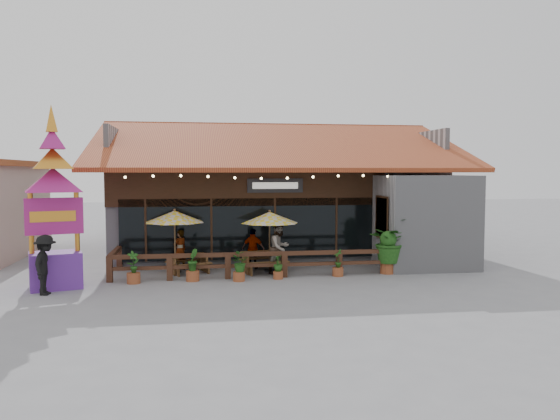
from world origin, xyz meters
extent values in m
plane|color=gray|center=(0.00, 0.00, 0.00)|extent=(100.00, 100.00, 0.00)
cube|color=#9E9DA2|center=(0.00, 7.00, 2.00)|extent=(14.00, 10.00, 4.00)
cube|color=#331B10|center=(-1.50, 1.92, 3.20)|extent=(11.00, 0.16, 1.60)
cube|color=black|center=(-1.50, 1.90, 1.50)|extent=(10.00, 0.12, 2.40)
cube|color=#FFAC72|center=(-1.50, 2.10, 1.50)|extent=(9.80, 0.05, 2.20)
cube|color=#9E9DA2|center=(5.25, 0.65, 1.80)|extent=(3.50, 2.70, 3.60)
cube|color=red|center=(3.44, 0.50, 2.00)|extent=(0.06, 1.20, 1.50)
cube|color=#331B10|center=(3.43, 0.50, 2.00)|extent=(0.04, 1.34, 1.64)
cube|color=#AA5326|center=(0.00, 3.50, 4.90)|extent=(15.50, 7.05, 2.37)
cube|color=#AA5326|center=(0.00, 10.50, 4.90)|extent=(15.50, 7.05, 2.37)
cube|color=#AA5326|center=(0.00, 7.00, 6.02)|extent=(15.50, 0.30, 0.12)
cube|color=#9E9DA2|center=(-7.00, 7.00, 4.70)|extent=(0.20, 9.00, 1.80)
cube|color=#9E9DA2|center=(7.00, 7.00, 4.70)|extent=(0.20, 9.00, 1.80)
cube|color=black|center=(-0.50, 1.80, 3.20)|extent=(2.20, 0.10, 0.55)
cube|color=silver|center=(-0.50, 1.74, 3.20)|extent=(1.80, 0.02, 0.25)
cube|color=#331B10|center=(-5.50, 1.86, 1.50)|extent=(0.08, 0.08, 2.40)
cube|color=#331B10|center=(-3.00, 1.86, 1.50)|extent=(0.08, 0.08, 2.40)
cube|color=#331B10|center=(-0.50, 1.86, 1.50)|extent=(0.08, 0.08, 2.40)
cube|color=#331B10|center=(2.00, 1.86, 1.50)|extent=(0.08, 0.08, 2.40)
sphere|color=#FFDC8C|center=(-6.00, 0.08, 3.55)|extent=(0.09, 0.09, 0.09)
sphere|color=#FFDC8C|center=(-5.05, 0.08, 3.59)|extent=(0.09, 0.09, 0.09)
sphere|color=#FFDC8C|center=(-4.10, 0.08, 3.60)|extent=(0.09, 0.09, 0.09)
sphere|color=#FFDC8C|center=(-3.15, 0.08, 3.57)|extent=(0.09, 0.09, 0.09)
sphere|color=#FFDC8C|center=(-2.20, 0.08, 3.53)|extent=(0.09, 0.09, 0.09)
sphere|color=#FFDC8C|center=(-1.25, 0.08, 3.50)|extent=(0.09, 0.09, 0.09)
sphere|color=#FFDC8C|center=(-0.30, 0.08, 3.51)|extent=(0.09, 0.09, 0.09)
sphere|color=#FFDC8C|center=(0.65, 0.08, 3.55)|extent=(0.09, 0.09, 0.09)
sphere|color=#FFDC8C|center=(1.60, 0.08, 3.59)|extent=(0.09, 0.09, 0.09)
sphere|color=#FFDC8C|center=(2.55, 0.08, 3.60)|extent=(0.09, 0.09, 0.09)
sphere|color=#FFDC8C|center=(3.50, 0.08, 3.57)|extent=(0.09, 0.09, 0.09)
cube|color=#4B2B1B|center=(-6.50, -0.50, 0.45)|extent=(0.20, 0.20, 0.90)
cube|color=#4B2B1B|center=(-4.50, -0.50, 0.45)|extent=(0.20, 0.20, 0.90)
cube|color=#4B2B1B|center=(-2.50, -0.50, 0.45)|extent=(0.20, 0.20, 0.90)
cube|color=#4B2B1B|center=(-0.50, -0.50, 0.45)|extent=(0.20, 0.20, 0.90)
cube|color=#4B2B1B|center=(1.50, -0.50, 0.45)|extent=(0.20, 0.20, 0.90)
cube|color=#4B2B1B|center=(3.30, -0.50, 0.45)|extent=(0.20, 0.20, 0.90)
cube|color=#4B2B1B|center=(-1.60, -0.50, 0.85)|extent=(9.80, 0.16, 0.14)
cube|color=#4B2B1B|center=(-1.60, -0.50, 0.45)|extent=(9.80, 0.12, 0.12)
cube|color=#4B2B1B|center=(-6.50, 0.75, 0.85)|extent=(0.16, 2.50, 0.14)
cube|color=#4B2B1B|center=(-6.50, 1.90, 0.45)|extent=(0.20, 0.20, 0.90)
cylinder|color=brown|center=(-4.37, 0.98, 1.12)|extent=(0.06, 0.06, 2.24)
cone|color=yellow|center=(-4.37, 0.98, 2.09)|extent=(2.81, 2.81, 0.44)
sphere|color=brown|center=(-4.37, 0.98, 2.33)|extent=(0.10, 0.10, 0.10)
cylinder|color=black|center=(-4.37, 0.98, 0.03)|extent=(0.43, 0.43, 0.06)
cylinder|color=brown|center=(-0.87, 0.68, 1.09)|extent=(0.06, 0.06, 2.18)
cone|color=yellow|center=(-0.87, 0.68, 2.04)|extent=(2.37, 2.37, 0.43)
sphere|color=brown|center=(-0.87, 0.68, 2.27)|extent=(0.09, 0.09, 0.09)
cylinder|color=black|center=(-0.87, 0.68, 0.03)|extent=(0.42, 0.42, 0.06)
cube|color=brown|center=(-3.88, 0.83, 0.65)|extent=(1.55, 1.13, 0.05)
cube|color=brown|center=(-4.46, 0.61, 0.33)|extent=(0.29, 0.60, 0.65)
cube|color=brown|center=(-3.31, 1.06, 0.33)|extent=(0.29, 0.60, 0.65)
cube|color=brown|center=(-3.70, 0.38, 0.39)|extent=(1.40, 0.74, 0.04)
cube|color=brown|center=(-4.06, 1.29, 0.39)|extent=(1.40, 0.74, 0.04)
cube|color=brown|center=(-1.11, 0.58, 0.74)|extent=(1.71, 1.02, 0.06)
cube|color=brown|center=(-1.80, 0.45, 0.37)|extent=(0.20, 0.70, 0.74)
cube|color=brown|center=(-0.42, 0.70, 0.37)|extent=(0.20, 0.70, 0.74)
cube|color=brown|center=(-1.01, 0.04, 0.44)|extent=(1.62, 0.56, 0.05)
cube|color=brown|center=(-1.21, 1.12, 0.44)|extent=(1.62, 0.56, 0.05)
cube|color=#602894|center=(-8.06, -1.21, 0.58)|extent=(1.83, 1.57, 1.16)
cube|color=#A51E73|center=(-8.06, -1.21, 2.33)|extent=(1.74, 0.75, 1.16)
cube|color=orange|center=(-8.06, -1.34, 2.33)|extent=(1.31, 0.43, 0.34)
cylinder|color=orange|center=(-8.74, -1.21, 2.13)|extent=(0.16, 0.16, 1.94)
cylinder|color=orange|center=(-7.38, -1.21, 2.13)|extent=(0.16, 0.16, 1.94)
pyramid|color=#A51E73|center=(-8.06, -1.21, 3.88)|extent=(2.91, 2.91, 0.78)
pyramid|color=orange|center=(-8.06, -1.21, 4.51)|extent=(2.06, 2.06, 0.68)
pyramid|color=#A51E73|center=(-8.06, -1.21, 5.14)|extent=(1.33, 1.33, 0.68)
pyramid|color=orange|center=(-8.06, -1.21, 5.87)|extent=(0.61, 0.61, 0.87)
cylinder|color=brown|center=(3.37, -0.39, 0.20)|extent=(0.54, 0.54, 0.40)
imported|color=#275E1A|center=(3.37, -0.39, 1.21)|extent=(1.81, 1.89, 1.63)
sphere|color=#275E1A|center=(3.51, -0.48, 0.90)|extent=(0.54, 0.54, 0.54)
sphere|color=#275E1A|center=(3.26, -0.26, 1.09)|extent=(0.47, 0.47, 0.47)
imported|color=#331B10|center=(-4.20, 1.47, 0.77)|extent=(0.67, 0.65, 1.55)
imported|color=#331B10|center=(-0.56, 0.21, 0.96)|extent=(1.18, 1.16, 1.92)
imported|color=#331B10|center=(-1.42, 1.33, 0.78)|extent=(0.99, 0.76, 1.56)
imported|color=black|center=(-8.12, -2.16, 0.92)|extent=(0.80, 1.25, 1.83)
cylinder|color=brown|center=(-5.68, -0.83, 0.18)|extent=(0.45, 0.45, 0.36)
imported|color=#275E1A|center=(-5.68, -0.83, 0.73)|extent=(0.47, 0.42, 0.74)
cylinder|color=brown|center=(-3.72, -0.72, 0.18)|extent=(0.45, 0.45, 0.36)
imported|color=#275E1A|center=(-3.72, -0.72, 0.73)|extent=(0.35, 0.42, 0.74)
cylinder|color=brown|center=(-2.15, -0.98, 0.16)|extent=(0.41, 0.41, 0.33)
imported|color=#275E1A|center=(-2.15, -0.98, 0.66)|extent=(0.80, 0.79, 0.67)
cylinder|color=brown|center=(-0.77, -0.81, 0.14)|extent=(0.34, 0.34, 0.28)
imported|color=#275E1A|center=(-0.77, -0.81, 0.56)|extent=(0.44, 0.44, 0.57)
cylinder|color=brown|center=(1.43, -0.62, 0.16)|extent=(0.40, 0.40, 0.32)
imported|color=#275E1A|center=(1.43, -0.62, 0.64)|extent=(0.33, 0.40, 0.65)
camera|label=1|loc=(-3.54, -19.43, 3.73)|focal=35.00mm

